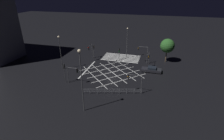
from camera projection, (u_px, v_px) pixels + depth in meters
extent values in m
plane|color=black|center=(112.00, 72.00, 40.68)|extent=(200.00, 200.00, 0.00)
cube|color=silver|center=(119.00, 61.00, 46.87)|extent=(10.25, 0.50, 0.01)
cube|color=silver|center=(120.00, 60.00, 47.65)|extent=(10.25, 0.50, 0.01)
cube|color=silver|center=(120.00, 59.00, 48.44)|extent=(10.25, 0.50, 0.01)
cube|color=silver|center=(121.00, 58.00, 49.23)|extent=(10.25, 0.50, 0.01)
cube|color=silver|center=(122.00, 57.00, 50.02)|extent=(10.25, 0.50, 0.01)
cube|color=silver|center=(122.00, 56.00, 50.80)|extent=(10.25, 0.50, 0.01)
cube|color=silver|center=(123.00, 54.00, 51.59)|extent=(10.25, 0.50, 0.01)
cube|color=silver|center=(103.00, 65.00, 44.26)|extent=(8.96, 8.96, 0.01)
cube|color=silver|center=(128.00, 68.00, 42.74)|extent=(8.96, 8.96, 0.01)
cube|color=silver|center=(107.00, 69.00, 42.47)|extent=(8.96, 8.96, 0.01)
cube|color=silver|center=(120.00, 70.00, 41.71)|extent=(8.96, 8.96, 0.01)
cube|color=silver|center=(112.00, 72.00, 40.68)|extent=(8.96, 8.96, 0.01)
cube|color=silver|center=(112.00, 72.00, 40.68)|extent=(8.96, 8.96, 0.01)
cube|color=silver|center=(117.00, 76.00, 38.89)|extent=(8.96, 8.96, 0.01)
cube|color=silver|center=(103.00, 74.00, 39.65)|extent=(8.96, 8.96, 0.01)
cube|color=silver|center=(123.00, 80.00, 37.10)|extent=(8.96, 8.96, 0.01)
cube|color=silver|center=(94.00, 77.00, 38.62)|extent=(8.96, 8.96, 0.01)
cube|color=silver|center=(87.00, 69.00, 42.14)|extent=(0.30, 10.25, 0.01)
cylinder|color=#424244|center=(149.00, 58.00, 44.53)|extent=(0.11, 0.11, 3.33)
cylinder|color=#424244|center=(149.00, 53.00, 42.97)|extent=(0.09, 2.09, 0.09)
cube|color=black|center=(149.00, 57.00, 42.24)|extent=(0.28, 0.16, 0.90)
sphere|color=black|center=(149.00, 56.00, 42.02)|extent=(0.18, 0.18, 0.18)
sphere|color=orange|center=(148.00, 57.00, 42.15)|extent=(0.18, 0.18, 0.18)
sphere|color=black|center=(148.00, 58.00, 42.27)|extent=(0.18, 0.18, 0.18)
cube|color=black|center=(149.00, 57.00, 42.32)|extent=(0.36, 0.02, 0.98)
cylinder|color=#424244|center=(94.00, 52.00, 48.33)|extent=(0.11, 0.11, 3.73)
cube|color=black|center=(94.00, 47.00, 47.72)|extent=(0.16, 0.28, 0.90)
sphere|color=black|center=(94.00, 46.00, 47.56)|extent=(0.18, 0.18, 0.18)
sphere|color=orange|center=(94.00, 47.00, 47.69)|extent=(0.18, 0.18, 0.18)
sphere|color=black|center=(94.00, 48.00, 47.82)|extent=(0.18, 0.18, 0.18)
cube|color=black|center=(93.00, 47.00, 47.74)|extent=(0.02, 0.36, 0.98)
cylinder|color=#424244|center=(147.00, 55.00, 44.52)|extent=(0.11, 0.11, 4.52)
cylinder|color=#424244|center=(143.00, 47.00, 43.90)|extent=(2.34, 0.09, 0.09)
cube|color=black|center=(138.00, 48.00, 44.37)|extent=(0.16, 0.28, 0.90)
sphere|color=black|center=(138.00, 47.00, 44.27)|extent=(0.18, 0.18, 0.18)
sphere|color=orange|center=(138.00, 48.00, 44.40)|extent=(0.18, 0.18, 0.18)
sphere|color=black|center=(138.00, 49.00, 44.52)|extent=(0.18, 0.18, 0.18)
cube|color=black|center=(139.00, 48.00, 44.35)|extent=(0.02, 0.36, 0.98)
cylinder|color=#424244|center=(65.00, 73.00, 35.45)|extent=(0.11, 0.11, 4.10)
cube|color=black|center=(64.00, 66.00, 34.91)|extent=(0.28, 0.16, 0.90)
sphere|color=red|center=(64.00, 65.00, 34.88)|extent=(0.18, 0.18, 0.18)
sphere|color=black|center=(64.00, 66.00, 35.01)|extent=(0.18, 0.18, 0.18)
sphere|color=black|center=(64.00, 67.00, 35.14)|extent=(0.18, 0.18, 0.18)
cube|color=black|center=(64.00, 66.00, 34.83)|extent=(0.36, 0.02, 0.98)
cylinder|color=#424244|center=(92.00, 51.00, 48.27)|extent=(0.11, 0.11, 4.15)
cylinder|color=#424244|center=(90.00, 45.00, 46.34)|extent=(0.09, 2.55, 0.09)
cube|color=black|center=(88.00, 48.00, 45.42)|extent=(0.28, 0.16, 0.90)
sphere|color=red|center=(88.00, 47.00, 45.20)|extent=(0.18, 0.18, 0.18)
sphere|color=black|center=(88.00, 49.00, 45.32)|extent=(0.18, 0.18, 0.18)
sphere|color=black|center=(88.00, 50.00, 45.45)|extent=(0.18, 0.18, 0.18)
cube|color=black|center=(89.00, 48.00, 45.50)|extent=(0.36, 0.02, 0.98)
cylinder|color=#424244|center=(141.00, 84.00, 31.72)|extent=(0.11, 0.11, 3.72)
cylinder|color=#424244|center=(135.00, 75.00, 31.29)|extent=(2.45, 0.09, 0.09)
cube|color=black|center=(128.00, 77.00, 31.77)|extent=(0.16, 0.28, 0.90)
sphere|color=black|center=(128.00, 75.00, 31.67)|extent=(0.18, 0.18, 0.18)
sphere|color=orange|center=(128.00, 77.00, 31.79)|extent=(0.18, 0.18, 0.18)
sphere|color=black|center=(128.00, 78.00, 31.92)|extent=(0.18, 0.18, 0.18)
cube|color=black|center=(129.00, 77.00, 31.75)|extent=(0.02, 0.36, 0.98)
cylinder|color=#424244|center=(119.00, 54.00, 47.26)|extent=(0.11, 0.11, 3.25)
cube|color=black|center=(119.00, 50.00, 46.67)|extent=(0.28, 0.16, 0.90)
sphere|color=black|center=(119.00, 49.00, 46.44)|extent=(0.18, 0.18, 0.18)
sphere|color=black|center=(119.00, 50.00, 46.57)|extent=(0.18, 0.18, 0.18)
sphere|color=green|center=(119.00, 51.00, 46.70)|extent=(0.18, 0.18, 0.18)
cube|color=black|center=(119.00, 50.00, 46.74)|extent=(0.36, 0.02, 0.98)
cylinder|color=#424244|center=(68.00, 75.00, 35.39)|extent=(0.11, 0.11, 3.62)
cylinder|color=#424244|center=(72.00, 68.00, 34.43)|extent=(2.17, 0.09, 0.09)
cube|color=black|center=(77.00, 71.00, 34.37)|extent=(0.16, 0.28, 0.90)
sphere|color=black|center=(78.00, 69.00, 34.21)|extent=(0.18, 0.18, 0.18)
sphere|color=black|center=(78.00, 71.00, 34.34)|extent=(0.18, 0.18, 0.18)
sphere|color=green|center=(78.00, 72.00, 34.47)|extent=(0.18, 0.18, 0.18)
cube|color=black|center=(77.00, 71.00, 34.39)|extent=(0.02, 0.36, 0.98)
cylinder|color=#424244|center=(61.00, 54.00, 40.66)|extent=(0.14, 0.14, 7.75)
sphere|color=#F9E0B2|center=(59.00, 37.00, 38.96)|extent=(0.50, 0.50, 0.50)
cylinder|color=#424244|center=(82.00, 84.00, 25.82)|extent=(0.14, 0.14, 9.83)
sphere|color=#F9E0B2|center=(79.00, 51.00, 23.67)|extent=(0.51, 0.51, 0.51)
cylinder|color=#424244|center=(127.00, 44.00, 47.54)|extent=(0.14, 0.14, 8.06)
sphere|color=#F9E0B2|center=(128.00, 28.00, 45.79)|extent=(0.41, 0.41, 0.41)
cylinder|color=brown|center=(166.00, 56.00, 46.01)|extent=(0.26, 0.26, 3.02)
sphere|color=#285B23|center=(167.00, 46.00, 44.80)|extent=(3.60, 3.60, 3.60)
cube|color=black|center=(151.00, 70.00, 40.64)|extent=(4.51, 1.82, 0.57)
cube|color=black|center=(152.00, 68.00, 40.40)|extent=(1.90, 1.60, 0.47)
sphere|color=white|center=(141.00, 70.00, 40.70)|extent=(0.16, 0.16, 0.16)
sphere|color=white|center=(142.00, 68.00, 41.68)|extent=(0.16, 0.16, 0.16)
cylinder|color=black|center=(145.00, 71.00, 40.34)|extent=(0.69, 0.20, 0.69)
cylinder|color=black|center=(145.00, 68.00, 41.72)|extent=(0.69, 0.20, 0.69)
cylinder|color=black|center=(157.00, 73.00, 39.68)|extent=(0.69, 0.20, 0.69)
cylinder|color=black|center=(157.00, 70.00, 41.06)|extent=(0.69, 0.20, 0.69)
cylinder|color=gray|center=(83.00, 91.00, 32.09)|extent=(0.05, 0.05, 1.05)
cylinder|color=gray|center=(90.00, 91.00, 32.09)|extent=(0.05, 0.05, 1.05)
cylinder|color=gray|center=(97.00, 91.00, 32.09)|extent=(0.05, 0.05, 1.05)
cylinder|color=gray|center=(105.00, 91.00, 32.09)|extent=(0.05, 0.05, 1.05)
cylinder|color=gray|center=(112.00, 91.00, 32.09)|extent=(0.05, 0.05, 1.05)
cylinder|color=gray|center=(119.00, 91.00, 32.09)|extent=(0.05, 0.05, 1.05)
cylinder|color=gray|center=(127.00, 91.00, 32.09)|extent=(0.05, 0.05, 1.05)
cylinder|color=gray|center=(134.00, 91.00, 32.09)|extent=(0.05, 0.05, 1.05)
cylinder|color=gray|center=(141.00, 91.00, 32.09)|extent=(0.05, 0.05, 1.05)
cylinder|color=gray|center=(112.00, 89.00, 31.89)|extent=(10.48, 2.85, 0.04)
cylinder|color=gray|center=(112.00, 91.00, 32.07)|extent=(10.48, 2.85, 0.04)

